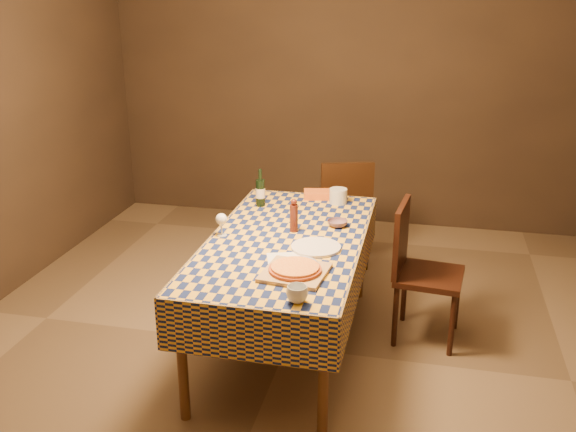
{
  "coord_description": "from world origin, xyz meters",
  "views": [
    {
      "loc": [
        0.81,
        -3.57,
        2.26
      ],
      "look_at": [
        0.0,
        0.05,
        0.9
      ],
      "focal_mm": 40.0,
      "sensor_mm": 36.0,
      "label": 1
    }
  ],
  "objects_px": {
    "white_plate": "(316,247)",
    "chair_far": "(344,207)",
    "dining_table": "(286,250)",
    "pizza": "(295,268)",
    "wine_bottle": "(260,192)",
    "cutting_board": "(295,272)",
    "bowl": "(338,223)",
    "chair_right": "(417,264)"
  },
  "relations": [
    {
      "from": "chair_right",
      "to": "cutting_board",
      "type": "bearing_deg",
      "value": -127.49
    },
    {
      "from": "bowl",
      "to": "wine_bottle",
      "type": "relative_size",
      "value": 0.49
    },
    {
      "from": "dining_table",
      "to": "chair_far",
      "type": "xyz_separation_m",
      "value": [
        0.18,
        1.36,
        -0.17
      ]
    },
    {
      "from": "wine_bottle",
      "to": "cutting_board",
      "type": "bearing_deg",
      "value": -65.84
    },
    {
      "from": "wine_bottle",
      "to": "dining_table",
      "type": "bearing_deg",
      "value": -60.95
    },
    {
      "from": "dining_table",
      "to": "cutting_board",
      "type": "height_order",
      "value": "cutting_board"
    },
    {
      "from": "white_plate",
      "to": "chair_far",
      "type": "relative_size",
      "value": 0.32
    },
    {
      "from": "cutting_board",
      "to": "pizza",
      "type": "bearing_deg",
      "value": 135.0
    },
    {
      "from": "bowl",
      "to": "white_plate",
      "type": "xyz_separation_m",
      "value": [
        -0.07,
        -0.39,
        -0.01
      ]
    },
    {
      "from": "dining_table",
      "to": "white_plate",
      "type": "xyz_separation_m",
      "value": [
        0.21,
        -0.12,
        0.08
      ]
    },
    {
      "from": "chair_far",
      "to": "chair_right",
      "type": "relative_size",
      "value": 1.0
    },
    {
      "from": "wine_bottle",
      "to": "white_plate",
      "type": "height_order",
      "value": "wine_bottle"
    },
    {
      "from": "bowl",
      "to": "pizza",
      "type": "bearing_deg",
      "value": -98.7
    },
    {
      "from": "pizza",
      "to": "chair_far",
      "type": "distance_m",
      "value": 1.88
    },
    {
      "from": "cutting_board",
      "to": "chair_far",
      "type": "xyz_separation_m",
      "value": [
        0.02,
        1.86,
        -0.26
      ]
    },
    {
      "from": "cutting_board",
      "to": "wine_bottle",
      "type": "distance_m",
      "value": 1.16
    },
    {
      "from": "pizza",
      "to": "white_plate",
      "type": "height_order",
      "value": "pizza"
    },
    {
      "from": "chair_far",
      "to": "bowl",
      "type": "bearing_deg",
      "value": -84.71
    },
    {
      "from": "cutting_board",
      "to": "bowl",
      "type": "height_order",
      "value": "bowl"
    },
    {
      "from": "pizza",
      "to": "wine_bottle",
      "type": "xyz_separation_m",
      "value": [
        -0.47,
        1.06,
        0.07
      ]
    },
    {
      "from": "pizza",
      "to": "bowl",
      "type": "distance_m",
      "value": 0.78
    },
    {
      "from": "cutting_board",
      "to": "bowl",
      "type": "distance_m",
      "value": 0.78
    },
    {
      "from": "chair_far",
      "to": "white_plate",
      "type": "bearing_deg",
      "value": -88.83
    },
    {
      "from": "chair_far",
      "to": "dining_table",
      "type": "bearing_deg",
      "value": -97.36
    },
    {
      "from": "wine_bottle",
      "to": "bowl",
      "type": "bearing_deg",
      "value": -25.93
    },
    {
      "from": "dining_table",
      "to": "cutting_board",
      "type": "xyz_separation_m",
      "value": [
        0.16,
        -0.49,
        0.09
      ]
    },
    {
      "from": "dining_table",
      "to": "bowl",
      "type": "xyz_separation_m",
      "value": [
        0.28,
        0.28,
        0.1
      ]
    },
    {
      "from": "dining_table",
      "to": "wine_bottle",
      "type": "bearing_deg",
      "value": 119.05
    },
    {
      "from": "bowl",
      "to": "white_plate",
      "type": "bearing_deg",
      "value": -100.14
    },
    {
      "from": "cutting_board",
      "to": "white_plate",
      "type": "relative_size",
      "value": 1.12
    },
    {
      "from": "bowl",
      "to": "white_plate",
      "type": "relative_size",
      "value": 0.44
    },
    {
      "from": "dining_table",
      "to": "chair_far",
      "type": "height_order",
      "value": "chair_far"
    },
    {
      "from": "cutting_board",
      "to": "wine_bottle",
      "type": "height_order",
      "value": "wine_bottle"
    },
    {
      "from": "cutting_board",
      "to": "white_plate",
      "type": "xyz_separation_m",
      "value": [
        0.05,
        0.37,
        -0.0
      ]
    },
    {
      "from": "white_plate",
      "to": "chair_far",
      "type": "distance_m",
      "value": 1.5
    },
    {
      "from": "dining_table",
      "to": "wine_bottle",
      "type": "height_order",
      "value": "wine_bottle"
    },
    {
      "from": "pizza",
      "to": "chair_right",
      "type": "relative_size",
      "value": 0.37
    },
    {
      "from": "cutting_board",
      "to": "bowl",
      "type": "xyz_separation_m",
      "value": [
        0.12,
        0.77,
        0.01
      ]
    },
    {
      "from": "pizza",
      "to": "wine_bottle",
      "type": "bearing_deg",
      "value": 114.16
    },
    {
      "from": "dining_table",
      "to": "chair_far",
      "type": "bearing_deg",
      "value": 82.64
    },
    {
      "from": "pizza",
      "to": "chair_right",
      "type": "height_order",
      "value": "chair_right"
    },
    {
      "from": "cutting_board",
      "to": "bowl",
      "type": "bearing_deg",
      "value": 81.3
    }
  ]
}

